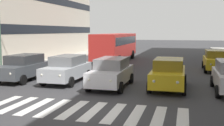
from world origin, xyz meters
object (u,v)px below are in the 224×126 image
at_px(car_4, 24,67).
at_px(bus_behind_traffic, 116,44).
at_px(car_3, 67,69).
at_px(car_1, 168,73).
at_px(car_2, 111,72).
at_px(car_row2_0, 216,60).
at_px(street_lamp_right, 5,9).

bearing_deg(car_4, bus_behind_traffic, -103.84).
relative_size(car_3, car_4, 1.00).
bearing_deg(car_1, car_3, -2.45).
xyz_separation_m(car_1, car_4, (9.57, -0.13, 0.00)).
bearing_deg(car_2, car_row2_0, -127.80).
xyz_separation_m(bus_behind_traffic, street_lamp_right, (5.42, 11.32, 3.00)).
distance_m(car_4, bus_behind_traffic, 13.09).
height_order(car_3, car_row2_0, same).
height_order(car_3, street_lamp_right, street_lamp_right).
relative_size(bus_behind_traffic, street_lamp_right, 1.37).
distance_m(car_1, car_2, 3.30).
height_order(car_4, car_row2_0, same).
bearing_deg(street_lamp_right, car_3, 167.36).
bearing_deg(car_3, bus_behind_traffic, -90.00).
distance_m(car_3, car_4, 3.13).
bearing_deg(street_lamp_right, car_2, 167.06).
xyz_separation_m(car_3, car_row2_0, (-9.81, -7.78, 0.00)).
bearing_deg(bus_behind_traffic, car_4, 76.16).
xyz_separation_m(car_4, street_lamp_right, (2.30, -1.36, 3.97)).
distance_m(car_2, street_lamp_right, 9.68).
bearing_deg(car_4, car_2, 174.41).
distance_m(car_2, bus_behind_traffic, 13.70).
height_order(car_3, car_4, same).
bearing_deg(car_1, street_lamp_right, -7.16).
bearing_deg(car_2, car_4, -5.59).
bearing_deg(street_lamp_right, bus_behind_traffic, -115.60).
xyz_separation_m(car_row2_0, street_lamp_right, (15.23, 6.56, 3.97)).
height_order(car_2, car_4, same).
distance_m(bus_behind_traffic, street_lamp_right, 12.90).
xyz_separation_m(car_2, car_row2_0, (-6.63, -8.54, 0.00)).
distance_m(car_1, car_row2_0, 8.73).
bearing_deg(car_row2_0, car_4, 31.50).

